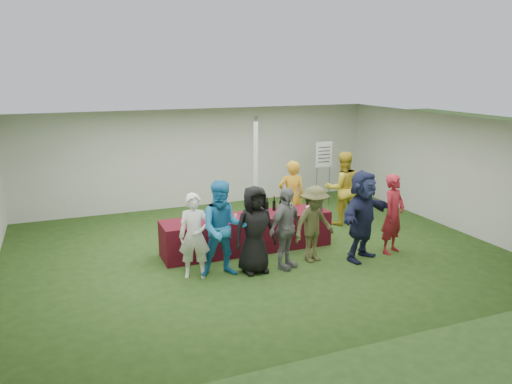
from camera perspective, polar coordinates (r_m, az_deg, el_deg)
name	(u,v)px	position (r m, az deg, el deg)	size (l,w,h in m)	color
ground	(255,251)	(10.59, -0.12, -6.77)	(60.00, 60.00, 0.00)	#284719
tent	(256,176)	(11.46, -0.02, 1.87)	(10.00, 10.00, 10.00)	white
serving_table	(247,233)	(10.54, -1.01, -4.72)	(3.60, 0.80, 0.75)	#5B1221
wine_bottles	(271,206)	(10.75, 1.78, -1.59)	(0.72, 0.14, 0.32)	black
wine_glasses	(230,217)	(10.02, -3.01, -2.83)	(2.85, 0.13, 0.16)	silver
water_bottle	(251,210)	(10.51, -0.60, -2.04)	(0.07, 0.07, 0.23)	silver
bar_towel	(313,207)	(11.10, 6.49, -1.74)	(0.25, 0.18, 0.03)	white
dump_bucket	(317,207)	(10.83, 6.99, -1.74)	(0.26, 0.26, 0.18)	slate
wine_list_sign	(324,159)	(13.90, 7.75, 3.73)	(0.50, 0.03, 1.80)	slate
staff_pourer	(292,197)	(11.58, 4.09, -0.56)	(0.62, 0.41, 1.71)	gold
staff_back	(342,188)	(12.36, 9.85, 0.43)	(0.88, 0.69, 1.81)	gold
customer_0	(195,236)	(9.15, -7.03, -5.01)	(0.58, 0.38, 1.58)	white
customer_1	(223,229)	(9.13, -3.75, -4.23)	(0.88, 0.68, 1.81)	#217CBD
customer_2	(255,230)	(9.29, -0.15, -4.32)	(0.82, 0.53, 1.67)	black
customer_3	(286,228)	(9.50, 3.40, -4.17)	(0.94, 0.39, 1.60)	slate
customer_4	(314,224)	(9.90, 6.66, -3.67)	(0.99, 0.57, 1.54)	#4E4D29
customer_5	(363,216)	(10.12, 12.08, -2.65)	(1.69, 0.54, 1.83)	#1D2243
customer_6	(393,214)	(10.66, 15.41, -2.45)	(0.61, 0.40, 1.66)	maroon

